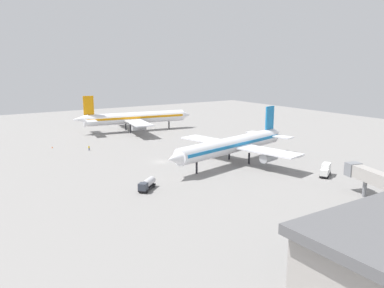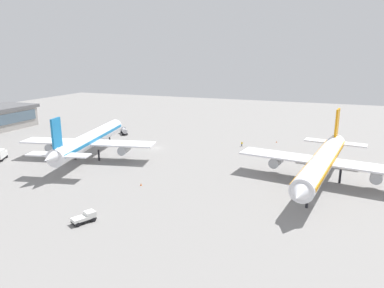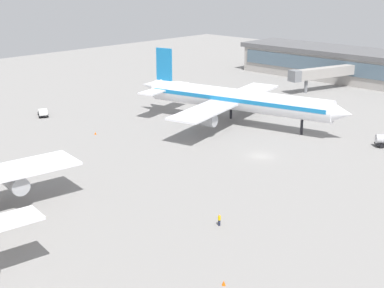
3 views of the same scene
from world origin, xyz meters
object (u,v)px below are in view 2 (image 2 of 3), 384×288
Objects in this scene: airplane_taxiing at (90,140)px; safety_cone_mid_apron at (141,184)px; fuel_truck at (124,131)px; catering_truck at (1,154)px; airplane_at_gate at (323,161)px; safety_cone_near_gate at (276,142)px; pushback_tractor at (85,217)px; ground_crew_worker at (242,144)px.

airplane_taxiing is 84.71× the size of safety_cone_mid_apron.
catering_truck is at bearing 120.59° from fuel_truck.
airplane_taxiing is (1.09, -67.20, -0.18)m from airplane_at_gate.
catering_truck is at bearing 104.24° from airplane_taxiing.
catering_truck is 91.20m from safety_cone_near_gate.
airplane_taxiing is 10.62× the size of pushback_tractor.
fuel_truck is at bearing -144.35° from safety_cone_mid_apron.
catering_truck is 77.01m from ground_crew_worker.
airplane_at_gate is at bearing -152.95° from fuel_truck.
airplane_at_gate reaches higher than safety_cone_mid_apron.
airplane_at_gate is at bearing 4.04° from ground_crew_worker.
fuel_truck is 10.05× the size of safety_cone_near_gate.
catering_truck is 50.43m from safety_cone_mid_apron.
ground_crew_worker is (-42.49, 64.22, -0.85)m from catering_truck.
airplane_taxiing reaches higher than catering_truck.
catering_truck reaches higher than ground_crew_worker.
fuel_truck is 3.61× the size of ground_crew_worker.
safety_cone_mid_apron is (17.07, -40.78, -5.55)m from airplane_at_gate.
airplane_taxiing is 31.34m from safety_cone_mid_apron.
fuel_truck reaches higher than safety_cone_near_gate.
catering_truck is 9.69× the size of safety_cone_near_gate.
airplane_at_gate is at bearing 22.62° from safety_cone_near_gate.
airplane_taxiing is at bearing -51.71° from safety_cone_near_gate.
airplane_at_gate is 11.04× the size of pushback_tractor.
fuel_truck is (-31.49, -75.61, -4.46)m from airplane_at_gate.
ground_crew_worker is at bearing 163.26° from safety_cone_mid_apron.
pushback_tractor is (37.96, -41.14, -4.88)m from airplane_at_gate.
ground_crew_worker is (-30.44, 40.38, -4.82)m from airplane_taxiing.
pushback_tractor is at bearing -157.33° from airplane_taxiing.
airplane_taxiing reaches higher than safety_cone_near_gate.
ground_crew_worker is (-67.31, 14.32, -0.12)m from pushback_tractor.
fuel_truck is (-32.58, -8.40, -4.29)m from airplane_taxiing.
safety_cone_mid_apron is (48.56, 34.82, -1.09)m from fuel_truck.
ground_crew_worker is (-29.35, -26.82, -5.00)m from airplane_at_gate.
ground_crew_worker is 2.78× the size of safety_cone_near_gate.
ground_crew_worker is at bearing -47.19° from safety_cone_near_gate.
fuel_truck reaches higher than safety_cone_mid_apron.
fuel_truck is 59.81m from safety_cone_near_gate.
safety_cone_near_gate is 61.27m from safety_cone_mid_apron.
safety_cone_mid_apron is at bearing 175.31° from fuel_truck.
fuel_truck is (-69.45, -34.46, 0.42)m from pushback_tractor.
ground_crew_worker reaches higher than safety_cone_near_gate.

